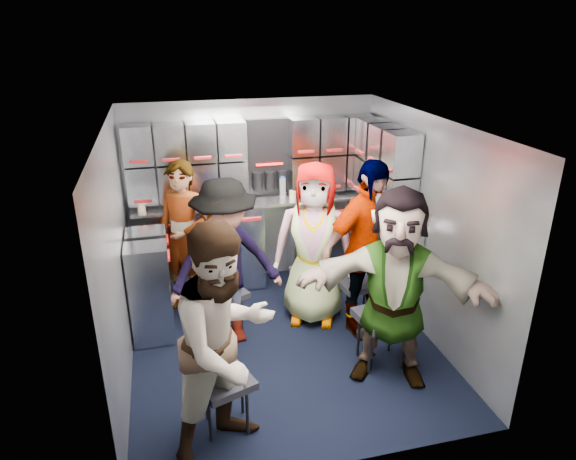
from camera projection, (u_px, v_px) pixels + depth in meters
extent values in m
plane|color=black|center=(283.00, 343.00, 4.92)|extent=(3.00, 3.00, 0.00)
cube|color=#8E949B|center=(252.00, 192.00, 5.87)|extent=(2.80, 0.04, 2.10)
cube|color=#8E949B|center=(117.00, 260.00, 4.21)|extent=(0.04, 3.00, 2.10)
cube|color=#8E949B|center=(427.00, 229.00, 4.84)|extent=(0.04, 3.00, 2.10)
cube|color=silver|center=(282.00, 124.00, 4.13)|extent=(2.80, 3.00, 0.02)
cube|color=#A2A8B2|center=(257.00, 244.00, 5.89)|extent=(2.68, 0.38, 0.99)
cube|color=#A2A8B2|center=(151.00, 285.00, 4.97)|extent=(0.38, 0.76, 0.99)
cube|color=silver|center=(256.00, 201.00, 5.70)|extent=(2.68, 0.42, 0.03)
cube|color=#A2A8B2|center=(254.00, 158.00, 5.57)|extent=(2.68, 0.28, 0.82)
cube|color=#A2A8B2|center=(385.00, 166.00, 5.27)|extent=(0.28, 1.00, 0.82)
cube|color=#A2A8B2|center=(382.00, 257.00, 5.55)|extent=(0.28, 1.20, 1.00)
cube|color=maroon|center=(260.00, 219.00, 5.57)|extent=(2.60, 0.02, 0.03)
cube|color=black|center=(225.00, 382.00, 3.76)|extent=(0.47, 0.46, 0.06)
cylinder|color=black|center=(210.00, 420.00, 3.71)|extent=(0.02, 0.02, 0.39)
cylinder|color=black|center=(247.00, 413.00, 3.77)|extent=(0.02, 0.02, 0.39)
cylinder|color=black|center=(206.00, 398.00, 3.92)|extent=(0.02, 0.02, 0.39)
cylinder|color=black|center=(242.00, 392.00, 3.98)|extent=(0.02, 0.02, 0.39)
cube|color=black|center=(225.00, 294.00, 5.00)|extent=(0.47, 0.46, 0.06)
cylinder|color=black|center=(214.00, 321.00, 4.94)|extent=(0.02, 0.02, 0.38)
cylinder|color=black|center=(242.00, 317.00, 5.00)|extent=(0.02, 0.02, 0.38)
cylinder|color=black|center=(211.00, 309.00, 5.15)|extent=(0.02, 0.02, 0.38)
cylinder|color=black|center=(238.00, 305.00, 5.21)|extent=(0.02, 0.02, 0.38)
cube|color=black|center=(308.00, 275.00, 5.37)|extent=(0.41, 0.39, 0.06)
cylinder|color=black|center=(298.00, 300.00, 5.32)|extent=(0.02, 0.02, 0.38)
cylinder|color=black|center=(323.00, 296.00, 5.38)|extent=(0.02, 0.02, 0.38)
cylinder|color=black|center=(293.00, 289.00, 5.52)|extent=(0.02, 0.02, 0.38)
cylinder|color=black|center=(317.00, 286.00, 5.58)|extent=(0.02, 0.02, 0.38)
cube|color=black|center=(357.00, 284.00, 5.19)|extent=(0.41, 0.40, 0.06)
cylinder|color=black|center=(348.00, 309.00, 5.13)|extent=(0.02, 0.02, 0.39)
cylinder|color=black|center=(373.00, 306.00, 5.19)|extent=(0.02, 0.02, 0.39)
cylinder|color=black|center=(340.00, 298.00, 5.34)|extent=(0.02, 0.02, 0.39)
cylinder|color=black|center=(364.00, 295.00, 5.40)|extent=(0.02, 0.02, 0.39)
cube|color=black|center=(383.00, 317.00, 4.48)|extent=(0.48, 0.46, 0.07)
cylinder|color=black|center=(370.00, 352.00, 4.42)|extent=(0.03, 0.03, 0.45)
cylinder|color=black|center=(403.00, 347.00, 4.49)|extent=(0.03, 0.03, 0.45)
cylinder|color=black|center=(359.00, 335.00, 4.66)|extent=(0.03, 0.03, 0.45)
cylinder|color=black|center=(391.00, 330.00, 4.73)|extent=(0.03, 0.03, 0.45)
imported|color=black|center=(184.00, 238.00, 5.25)|extent=(0.70, 0.64, 1.62)
imported|color=black|center=(226.00, 344.00, 3.43)|extent=(1.07, 1.02, 1.74)
imported|color=black|center=(226.00, 264.00, 4.68)|extent=(1.11, 0.71, 1.62)
imported|color=black|center=(314.00, 244.00, 5.05)|extent=(0.95, 0.79, 1.66)
imported|color=black|center=(367.00, 249.00, 4.85)|extent=(1.10, 0.69, 1.74)
imported|color=black|center=(395.00, 288.00, 4.18)|extent=(1.65, 1.14, 1.71)
cylinder|color=white|center=(236.00, 192.00, 5.55)|extent=(0.06, 0.06, 0.26)
cylinder|color=white|center=(219.00, 193.00, 5.51)|extent=(0.07, 0.07, 0.26)
cylinder|color=white|center=(283.00, 189.00, 5.67)|extent=(0.07, 0.07, 0.24)
cylinder|color=tan|center=(141.00, 207.00, 5.35)|extent=(0.08, 0.08, 0.09)
cylinder|color=tan|center=(293.00, 195.00, 5.71)|extent=(0.07, 0.07, 0.09)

